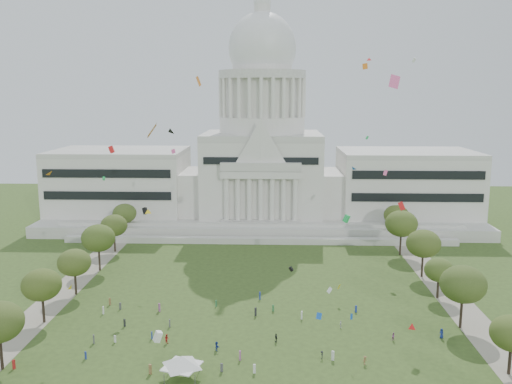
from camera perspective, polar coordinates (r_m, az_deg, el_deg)
name	(u,v)px	position (r m, az deg, el deg)	size (l,w,h in m)	color
ground	(248,365)	(103.73, -0.87, -17.73)	(400.00, 400.00, 0.00)	#34481D
capitol	(262,165)	(206.84, 0.63, 2.91)	(160.00, 64.50, 91.30)	#B9B5AC
path_left	(54,300)	(141.03, -20.47, -10.61)	(8.00, 160.00, 0.04)	gray
path_right	(458,305)	(137.91, 20.54, -11.10)	(8.00, 160.00, 0.04)	gray
row_tree_r_1	(512,333)	(107.12, 25.36, -13.30)	(7.58, 7.58, 10.78)	black
row_tree_l_2	(42,285)	(126.13, -21.64, -9.07)	(8.42, 8.42, 11.97)	black
row_tree_r_2	(463,284)	(122.31, 20.97, -9.06)	(9.55, 9.55, 13.58)	black
row_tree_l_3	(74,263)	(140.47, -18.58, -7.05)	(8.12, 8.12, 11.55)	black
row_tree_r_3	(439,270)	(138.54, 18.71, -7.79)	(7.01, 7.01, 9.98)	black
row_tree_l_4	(98,238)	(156.91, -16.27, -4.68)	(9.29, 9.29, 13.21)	black
row_tree_r_4	(423,244)	(152.33, 17.22, -5.22)	(9.19, 9.19, 13.06)	black
row_tree_l_5	(114,226)	(174.66, -14.73, -3.43)	(8.33, 8.33, 11.85)	black
row_tree_r_5	(401,224)	(170.78, 15.06, -3.24)	(9.82, 9.82, 13.96)	black
row_tree_l_6	(125,213)	(192.11, -13.67, -2.20)	(8.19, 8.19, 11.64)	black
row_tree_r_6	(396,215)	(188.68, 14.55, -2.39)	(8.42, 8.42, 11.97)	black
event_tent	(182,361)	(98.54, -7.81, -17.19)	(9.98, 9.98, 4.40)	#4C4C4C
person_0	(442,333)	(119.29, 18.95, -13.89)	(0.98, 0.64, 2.00)	navy
person_2	(394,337)	(115.62, 14.29, -14.53)	(0.81, 0.50, 1.67)	#994C8C
person_3	(322,355)	(106.25, 6.94, -16.64)	(0.96, 0.50, 1.49)	#26262B
person_4	(276,338)	(111.63, 2.12, -15.09)	(1.08, 0.59, 1.84)	#26262B
person_5	(217,346)	(108.49, -4.16, -15.89)	(1.73, 0.68, 1.87)	navy
person_8	(167,339)	(112.55, -9.38, -14.99)	(0.92, 0.57, 1.90)	#B21E1E
person_9	(365,360)	(105.32, 11.40, -16.98)	(1.08, 0.56, 1.67)	olive
person_10	(341,324)	(119.24, 8.91, -13.59)	(0.86, 0.47, 1.47)	silver
distant_crowd	(193,327)	(116.94, -6.66, -13.96)	(65.78, 36.58, 1.93)	#B21E1E
kite_swarm	(272,221)	(100.77, 1.66, -3.04)	(90.53, 98.84, 52.20)	green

